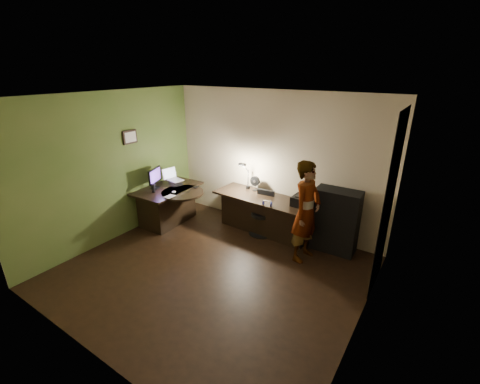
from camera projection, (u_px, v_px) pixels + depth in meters
The scene contains 27 objects.
floor at pixel (212, 272), 5.15m from camera, with size 4.50×4.00×0.01m, color black.
ceiling at pixel (205, 97), 4.17m from camera, with size 4.50×4.00×0.01m, color silver.
wall_back at pixel (274, 162), 6.22m from camera, with size 4.50×0.01×2.70m, color #BFAC8A.
wall_front at pixel (79, 257), 3.10m from camera, with size 4.50×0.01×2.70m, color #BFAC8A.
wall_left at pixel (112, 168), 5.82m from camera, with size 0.01×4.00×2.70m, color #BFAC8A.
wall_right at pixel (370, 236), 3.50m from camera, with size 0.01×4.00×2.70m, color #BFAC8A.
green_wall_overlay at pixel (112, 168), 5.81m from camera, with size 0.00×4.00×2.70m, color #50682C.
arched_doorway at pixel (388, 204), 4.42m from camera, with size 0.01×0.90×2.60m, color black.
french_door at pixel (351, 284), 3.19m from camera, with size 0.02×0.92×2.10m, color white.
framed_picture at pixel (130, 137), 5.97m from camera, with size 0.04×0.30×0.25m, color black.
desk_left at pixel (169, 205), 6.66m from camera, with size 0.83×1.35×0.78m, color black.
desk_right at pixel (263, 215), 6.25m from camera, with size 2.00×0.70×0.75m, color black.
cabinet at pixel (336, 221), 5.57m from camera, with size 0.76×0.38×1.14m, color black.
laptop_stand at pixel (175, 182), 6.62m from camera, with size 0.24×0.20×0.10m, color silver.
laptop at pixel (175, 175), 6.56m from camera, with size 0.33×0.31×0.23m, color silver.
monitor at pixel (155, 181), 6.42m from camera, with size 0.09×0.45×0.30m, color black.
mouse at pixel (174, 192), 6.21m from camera, with size 0.07×0.10×0.04m, color silver.
phone at pixel (196, 187), 6.51m from camera, with size 0.06×0.12×0.01m, color black.
pen at pixel (189, 191), 6.29m from camera, with size 0.01×0.15×0.01m, color black.
speaker at pixel (153, 188), 6.23m from camera, with size 0.07×0.07×0.17m, color black.
notepad at pixel (170, 196), 6.03m from camera, with size 0.13×0.19×0.01m, color silver.
desk_fan at pixel (255, 183), 6.40m from camera, with size 0.20×0.11×0.30m, color black.
headphones at pixel (267, 203), 5.74m from camera, with size 0.20×0.09×0.10m, color navy.
printer at pixel (305, 201), 5.70m from camera, with size 0.43×0.34×0.19m, color black.
desk_lamp at pixel (248, 174), 6.43m from camera, with size 0.15×0.28×0.62m, color black.
office_chair at pixel (261, 214), 6.18m from camera, with size 0.48×0.48×0.85m, color black.
person at pixel (306, 212), 5.23m from camera, with size 0.61×0.41×1.72m, color #D8A88C.
Camera 1 is at (2.77, -3.36, 3.07)m, focal length 24.00 mm.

